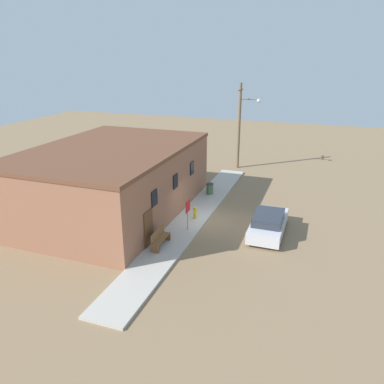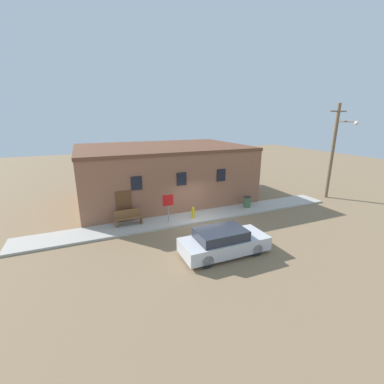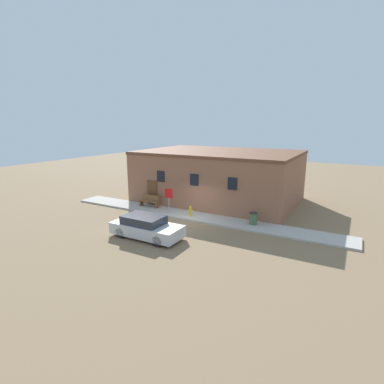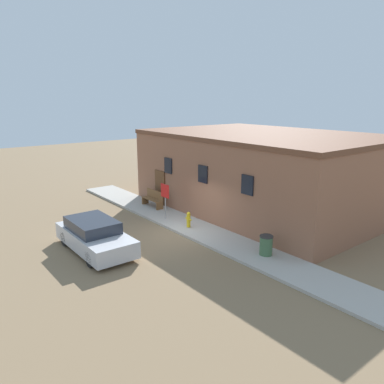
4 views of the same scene
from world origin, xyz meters
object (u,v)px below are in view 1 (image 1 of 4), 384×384
utility_pole (240,124)px  fire_hydrant (195,212)px  stop_sign (188,210)px  bench (160,238)px  trash_bin (210,189)px  parked_car (268,223)px

utility_pole → fire_hydrant: bearing=-179.6°
stop_sign → bench: 2.68m
trash_bin → parked_car: parked_car is taller
fire_hydrant → utility_pole: 13.28m
trash_bin → utility_pole: (8.10, -0.35, 3.62)m
fire_hydrant → utility_pole: utility_pole is taller
fire_hydrant → parked_car: 4.81m
bench → trash_bin: bench is taller
stop_sign → bench: (-2.42, 0.77, -0.86)m
trash_bin → parked_car: bearing=-134.1°
utility_pole → parked_car: utility_pole is taller
stop_sign → bench: stop_sign is taller
fire_hydrant → parked_car: (-0.40, -4.79, 0.14)m
fire_hydrant → utility_pole: (12.76, 0.08, 3.65)m
bench → parked_car: (3.83, -5.39, 0.06)m
fire_hydrant → stop_sign: (-1.81, -0.17, 0.94)m
bench → trash_bin: size_ratio=2.03×
trash_bin → utility_pole: 8.88m
stop_sign → utility_pole: size_ratio=0.24×
fire_hydrant → trash_bin: bearing=5.2°
stop_sign → fire_hydrant: bearing=5.4°
stop_sign → trash_bin: size_ratio=2.30×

